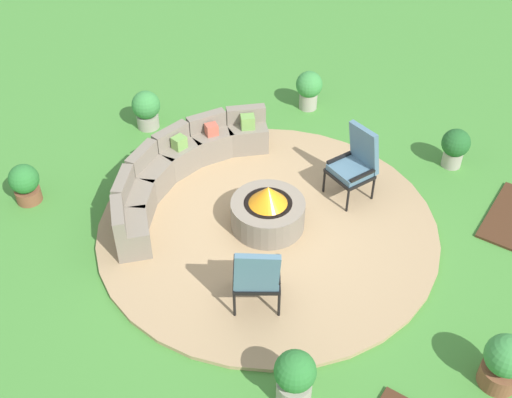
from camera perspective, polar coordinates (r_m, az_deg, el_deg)
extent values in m
plane|color=#478C38|center=(9.10, 1.05, -2.61)|extent=(24.00, 24.00, 0.00)
cylinder|color=tan|center=(9.08, 1.05, -2.47)|extent=(4.84, 4.84, 0.06)
cylinder|color=gray|center=(8.91, 1.07, -1.35)|extent=(1.05, 1.05, 0.42)
cylinder|color=black|center=(8.80, 1.08, -0.49)|extent=(0.68, 0.68, 0.06)
cone|color=orange|center=(8.69, 1.10, 0.35)|extent=(0.54, 0.54, 0.28)
cube|color=gray|center=(10.37, -0.78, 5.60)|extent=(0.76, 0.77, 0.44)
cube|color=gray|center=(10.29, -0.92, 7.65)|extent=(0.55, 0.57, 0.26)
cube|color=gray|center=(10.23, -4.05, 4.95)|extent=(0.77, 0.69, 0.44)
cube|color=gray|center=(10.14, -4.49, 6.97)|extent=(0.63, 0.44, 0.26)
cube|color=gray|center=(9.98, -6.96, 3.69)|extent=(0.69, 0.55, 0.44)
cube|color=gray|center=(9.87, -7.68, 5.65)|extent=(0.65, 0.26, 0.26)
cube|color=gray|center=(9.63, -9.26, 1.85)|extent=(0.69, 0.54, 0.44)
cube|color=gray|center=(9.49, -10.23, 3.71)|extent=(0.64, 0.26, 0.26)
cube|color=gray|center=(9.21, -10.71, -0.46)|extent=(0.76, 0.69, 0.44)
cube|color=gray|center=(9.03, -11.86, 1.27)|extent=(0.63, 0.43, 0.26)
cube|color=gray|center=(8.76, -11.04, -3.09)|extent=(0.76, 0.76, 0.44)
cube|color=gray|center=(8.54, -12.29, -1.53)|extent=(0.55, 0.56, 0.26)
cube|color=#BC5B47|center=(10.02, -4.01, 6.26)|extent=(0.24, 0.23, 0.19)
cube|color=#70A34C|center=(9.76, -6.92, 5.05)|extent=(0.22, 0.20, 0.20)
cube|color=#70A34C|center=(10.14, -0.75, 6.95)|extent=(0.28, 0.29, 0.22)
cylinder|color=black|center=(8.14, -1.87, -6.67)|extent=(0.04, 0.04, 0.38)
cylinder|color=black|center=(8.14, 1.97, -6.66)|extent=(0.04, 0.04, 0.38)
cylinder|color=black|center=(7.80, -1.96, -9.50)|extent=(0.04, 0.04, 0.38)
cylinder|color=black|center=(7.80, 2.08, -9.49)|extent=(0.04, 0.04, 0.38)
cube|color=black|center=(7.80, 0.06, -7.01)|extent=(0.79, 0.79, 0.05)
cube|color=slate|center=(7.75, 0.06, -6.66)|extent=(0.72, 0.73, 0.09)
cube|color=slate|center=(7.40, 0.07, -6.68)|extent=(0.38, 0.53, 0.63)
cube|color=black|center=(7.71, -1.88, -6.33)|extent=(0.42, 0.31, 0.04)
cube|color=black|center=(7.71, 2.00, -6.33)|extent=(0.42, 0.31, 0.04)
cylinder|color=black|center=(9.24, 8.24, -0.18)|extent=(0.04, 0.04, 0.38)
cylinder|color=black|center=(9.55, 6.14, 1.57)|extent=(0.04, 0.04, 0.38)
cylinder|color=black|center=(9.52, 10.48, 0.91)|extent=(0.04, 0.04, 0.38)
cylinder|color=black|center=(9.81, 8.37, 2.58)|extent=(0.04, 0.04, 0.38)
cube|color=black|center=(9.39, 8.43, 2.25)|extent=(0.71, 0.73, 0.05)
cube|color=slate|center=(9.35, 8.47, 2.59)|extent=(0.65, 0.67, 0.09)
cube|color=slate|center=(9.30, 9.70, 4.55)|extent=(0.34, 0.59, 0.74)
cube|color=black|center=(9.17, 9.56, 2.08)|extent=(0.44, 0.21, 0.04)
cube|color=black|center=(9.46, 7.49, 3.70)|extent=(0.44, 0.21, 0.04)
cylinder|color=brown|center=(7.83, 20.97, -14.58)|extent=(0.43, 0.43, 0.25)
sphere|color=#3D8E42|center=(7.55, 21.63, -12.97)|extent=(0.48, 0.48, 0.48)
cylinder|color=#A89E8E|center=(11.20, -9.68, 6.93)|extent=(0.38, 0.38, 0.23)
sphere|color=#3D8E42|center=(11.03, -9.87, 8.33)|extent=(0.49, 0.49, 0.49)
cylinder|color=brown|center=(10.08, -19.77, 0.35)|extent=(0.38, 0.38, 0.20)
sphere|color=#2D7A33|center=(9.89, -20.16, 1.71)|extent=(0.44, 0.44, 0.44)
sphere|color=yellow|center=(9.86, -20.04, 2.31)|extent=(0.17, 0.17, 0.17)
cylinder|color=#A89E8E|center=(7.21, 3.42, -16.86)|extent=(0.39, 0.39, 0.32)
sphere|color=#2D7A33|center=(6.90, 3.54, -15.19)|extent=(0.46, 0.46, 0.46)
cylinder|color=#A89E8E|center=(10.61, 17.22, 3.51)|extent=(0.31, 0.31, 0.27)
sphere|color=#236028|center=(10.44, 17.55, 4.83)|extent=(0.45, 0.45, 0.45)
cylinder|color=#A89E8E|center=(11.58, 4.72, 8.83)|extent=(0.32, 0.32, 0.30)
sphere|color=#3D8E42|center=(11.41, 4.81, 10.23)|extent=(0.47, 0.47, 0.47)
sphere|color=#DB337A|center=(11.41, 4.95, 10.67)|extent=(0.14, 0.14, 0.14)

